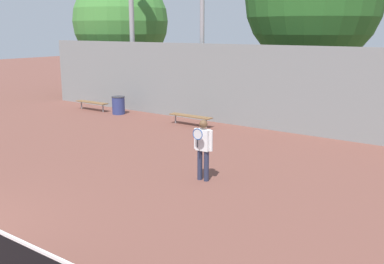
# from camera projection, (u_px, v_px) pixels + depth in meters

# --- Properties ---
(tennis_player) EXTENTS (0.59, 0.41, 1.72)m
(tennis_player) POSITION_uv_depth(u_px,v_px,m) (203.00, 146.00, 12.36)
(tennis_player) COLOR #282D47
(tennis_player) RESTS_ON ground_plane
(bench_courtside_near) EXTENTS (2.07, 0.40, 0.45)m
(bench_courtside_near) POSITION_uv_depth(u_px,v_px,m) (92.00, 103.00, 23.30)
(bench_courtside_near) COLOR brown
(bench_courtside_near) RESTS_ON ground_plane
(bench_courtside_far) EXTENTS (2.10, 0.40, 0.45)m
(bench_courtside_far) POSITION_uv_depth(u_px,v_px,m) (191.00, 116.00, 19.62)
(bench_courtside_far) COLOR brown
(bench_courtside_far) RESTS_ON ground_plane
(light_pole_near_left) EXTENTS (0.90, 0.60, 9.33)m
(light_pole_near_left) POSITION_uv_depth(u_px,v_px,m) (131.00, 3.00, 23.13)
(light_pole_near_left) COLOR #939399
(light_pole_near_left) RESTS_ON ground_plane
(trash_bin) EXTENTS (0.66, 0.66, 0.89)m
(trash_bin) POSITION_uv_depth(u_px,v_px,m) (118.00, 105.00, 22.29)
(trash_bin) COLOR navy
(trash_bin) RESTS_ON ground_plane
(back_fence) EXTENTS (25.07, 0.06, 3.51)m
(back_fence) POSITION_uv_depth(u_px,v_px,m) (248.00, 86.00, 19.13)
(back_fence) COLOR gray
(back_fence) RESTS_ON ground_plane
(tree_green_tall) EXTENTS (6.69, 6.69, 8.90)m
(tree_green_tall) POSITION_uv_depth(u_px,v_px,m) (313.00, 0.00, 22.05)
(tree_green_tall) COLOR brown
(tree_green_tall) RESTS_ON ground_plane
(tree_green_broad) EXTENTS (5.86, 5.86, 7.53)m
(tree_green_broad) POSITION_uv_depth(u_px,v_px,m) (121.00, 21.00, 27.76)
(tree_green_broad) COLOR brown
(tree_green_broad) RESTS_ON ground_plane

